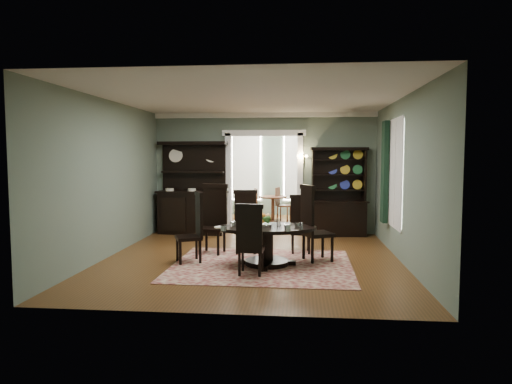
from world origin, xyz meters
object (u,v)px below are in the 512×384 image
(sideboard, at_px, (193,201))
(welsh_dresser, at_px, (339,204))
(dining_table, at_px, (267,238))
(parlor_table, at_px, (273,205))

(sideboard, height_order, welsh_dresser, sideboard)
(dining_table, bearing_deg, parlor_table, 86.89)
(sideboard, distance_m, parlor_table, 2.81)
(sideboard, xyz_separation_m, parlor_table, (1.88, 2.07, -0.30))
(dining_table, height_order, welsh_dresser, welsh_dresser)
(dining_table, xyz_separation_m, parlor_table, (-0.21, 5.24, 0.02))
(welsh_dresser, relative_size, parlor_table, 2.60)
(parlor_table, bearing_deg, sideboard, -132.21)
(dining_table, height_order, parlor_table, parlor_table)
(sideboard, distance_m, welsh_dresser, 3.60)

